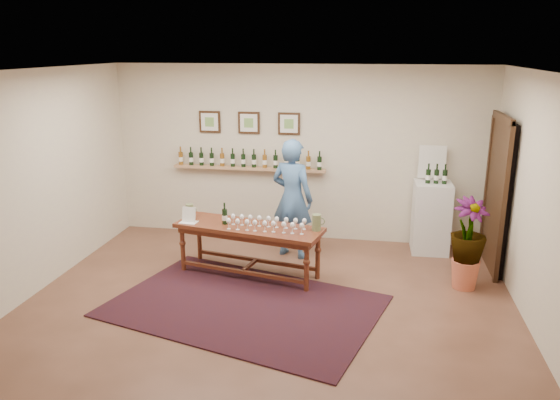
% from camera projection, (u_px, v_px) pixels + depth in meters
% --- Properties ---
extents(ground, '(6.00, 6.00, 0.00)m').
position_uv_depth(ground, '(269.00, 303.00, 6.75)').
color(ground, '#533324').
rests_on(ground, ground).
extents(room_shell, '(6.00, 6.00, 6.00)m').
position_uv_depth(room_shell, '(437.00, 186.00, 7.85)').
color(room_shell, beige).
rests_on(room_shell, ground).
extents(rug, '(3.60, 2.88, 0.02)m').
position_uv_depth(rug, '(244.00, 306.00, 6.65)').
color(rug, '#46150C').
rests_on(rug, ground).
extents(tasting_table, '(2.11, 1.05, 0.72)m').
position_uv_depth(tasting_table, '(249.00, 233.00, 7.42)').
color(tasting_table, '#4F1813').
rests_on(tasting_table, ground).
extents(table_glasses, '(1.16, 0.31, 0.16)m').
position_uv_depth(table_glasses, '(266.00, 224.00, 7.22)').
color(table_glasses, white).
rests_on(table_glasses, tasting_table).
extents(table_bottles, '(0.33, 0.25, 0.32)m').
position_uv_depth(table_bottles, '(226.00, 212.00, 7.45)').
color(table_bottles, black).
rests_on(table_bottles, tasting_table).
extents(pitcher_left, '(0.14, 0.14, 0.20)m').
position_uv_depth(pitcher_left, '(190.00, 211.00, 7.71)').
color(pitcher_left, '#606D44').
rests_on(pitcher_left, tasting_table).
extents(pitcher_right, '(0.18, 0.18, 0.22)m').
position_uv_depth(pitcher_right, '(316.00, 222.00, 7.17)').
color(pitcher_right, '#606D44').
rests_on(pitcher_right, tasting_table).
extents(menu_card, '(0.25, 0.19, 0.21)m').
position_uv_depth(menu_card, '(189.00, 215.00, 7.52)').
color(menu_card, silver).
rests_on(menu_card, tasting_table).
extents(display_pedestal, '(0.56, 0.56, 1.09)m').
position_uv_depth(display_pedestal, '(431.00, 217.00, 8.31)').
color(display_pedestal, silver).
rests_on(display_pedestal, ground).
extents(pedestal_bottles, '(0.28, 0.08, 0.28)m').
position_uv_depth(pedestal_bottles, '(437.00, 174.00, 8.08)').
color(pedestal_bottles, black).
rests_on(pedestal_bottles, display_pedestal).
extents(info_sign, '(0.41, 0.03, 0.56)m').
position_uv_depth(info_sign, '(432.00, 162.00, 8.26)').
color(info_sign, silver).
rests_on(info_sign, display_pedestal).
extents(potted_plant, '(0.73, 0.73, 1.05)m').
position_uv_depth(potted_plant, '(468.00, 244.00, 7.01)').
color(potted_plant, '#C35E41').
rests_on(potted_plant, ground).
extents(person, '(0.76, 0.62, 1.79)m').
position_uv_depth(person, '(292.00, 199.00, 8.04)').
color(person, '#3E6493').
rests_on(person, ground).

